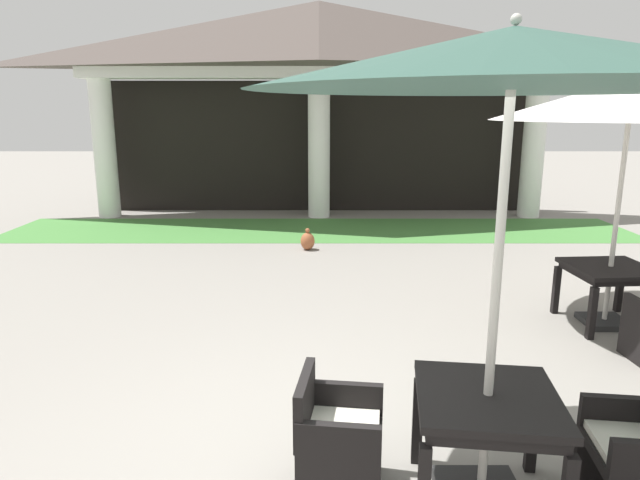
# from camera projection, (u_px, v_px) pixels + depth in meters

# --- Properties ---
(ground_plane) EXTENTS (60.00, 60.00, 0.00)m
(ground_plane) POSITION_uv_depth(u_px,v_px,m) (317.00, 456.00, 4.04)
(ground_plane) COLOR gray
(background_pavilion) EXTENTS (10.93, 2.76, 4.70)m
(background_pavilion) POSITION_uv_depth(u_px,v_px,m) (320.00, 54.00, 12.31)
(background_pavilion) COLOR white
(background_pavilion) RESTS_ON ground
(lawn_strip) EXTENTS (12.73, 2.41, 0.01)m
(lawn_strip) POSITION_uv_depth(u_px,v_px,m) (320.00, 230.00, 11.59)
(lawn_strip) COLOR #47843D
(lawn_strip) RESTS_ON ground
(patio_table_near_foreground) EXTENTS (0.94, 0.94, 0.70)m
(patio_table_near_foreground) POSITION_uv_depth(u_px,v_px,m) (611.00, 275.00, 6.37)
(patio_table_near_foreground) COLOR black
(patio_table_near_foreground) RESTS_ON ground
(patio_umbrella_near_foreground) EXTENTS (2.91, 2.91, 2.82)m
(patio_umbrella_near_foreground) POSITION_uv_depth(u_px,v_px,m) (632.00, 100.00, 5.93)
(patio_umbrella_near_foreground) COLOR #2D2D2D
(patio_umbrella_near_foreground) RESTS_ON ground
(patio_table_mid_left) EXTENTS (0.94, 0.94, 0.76)m
(patio_table_mid_left) POSITION_uv_depth(u_px,v_px,m) (487.00, 411.00, 3.40)
(patio_table_mid_left) COLOR black
(patio_table_mid_left) RESTS_ON ground
(patio_umbrella_mid_left) EXTENTS (2.86, 2.86, 2.92)m
(patio_umbrella_mid_left) POSITION_uv_depth(u_px,v_px,m) (514.00, 64.00, 2.94)
(patio_umbrella_mid_left) COLOR #2D2D2D
(patio_umbrella_mid_left) RESTS_ON ground
(patio_chair_mid_left_west) EXTENTS (0.59, 0.63, 0.81)m
(patio_chair_mid_left_west) POSITION_uv_depth(u_px,v_px,m) (337.00, 438.00, 3.58)
(patio_chair_mid_left_west) COLOR black
(patio_chair_mid_left_west) RESTS_ON ground
(terracotta_urn) EXTENTS (0.25, 0.25, 0.39)m
(terracotta_urn) POSITION_uv_depth(u_px,v_px,m) (308.00, 241.00, 9.92)
(terracotta_urn) COLOR #9E5633
(terracotta_urn) RESTS_ON ground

